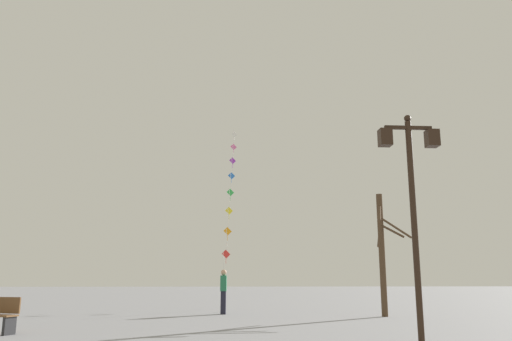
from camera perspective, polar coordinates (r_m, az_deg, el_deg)
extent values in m
plane|color=gray|center=(22.34, -1.57, -15.39)|extent=(160.00, 160.00, 0.00)
cylinder|color=black|center=(12.15, 17.15, -6.01)|extent=(0.14, 0.14, 4.95)
sphere|color=black|center=(12.65, 16.44, 5.57)|extent=(0.16, 0.16, 0.16)
cube|color=black|center=(12.58, 16.50, 4.57)|extent=(1.12, 0.08, 0.08)
cube|color=black|center=(12.33, 14.12, 3.56)|extent=(0.28, 0.28, 0.40)
cube|color=beige|center=(12.33, 14.12, 3.56)|extent=(0.19, 0.19, 0.30)
cube|color=black|center=(12.72, 18.94, 3.38)|extent=(0.28, 0.28, 0.40)
cube|color=beige|center=(12.72, 18.94, 3.38)|extent=(0.19, 0.19, 0.30)
cylinder|color=brown|center=(22.30, -3.76, -15.14)|extent=(0.06, 0.06, 0.18)
cylinder|color=silver|center=(23.46, -3.54, -11.92)|extent=(0.18, 2.40, 2.34)
cylinder|color=silver|center=(25.33, -3.25, -7.95)|extent=(0.10, 1.24, 1.21)
cylinder|color=silver|center=(26.66, -3.08, -5.57)|extent=(0.10, 1.24, 1.21)
cylinder|color=silver|center=(28.04, -2.93, -3.43)|extent=(0.10, 1.24, 1.21)
cylinder|color=silver|center=(29.44, -2.79, -1.49)|extent=(0.10, 1.24, 1.21)
cylinder|color=silver|center=(30.88, -2.67, 0.28)|extent=(0.10, 1.24, 1.21)
cylinder|color=silver|center=(32.35, -2.56, 1.88)|extent=(0.10, 1.24, 1.21)
cylinder|color=silver|center=(33.84, -2.45, 3.34)|extent=(0.10, 1.24, 1.21)
cube|color=red|center=(24.68, -3.34, -9.23)|extent=(0.41, 0.09, 0.42)
cylinder|color=red|center=(24.67, -3.35, -9.93)|extent=(0.02, 0.02, 0.29)
cube|color=orange|center=(25.99, -3.16, -6.73)|extent=(0.42, 0.01, 0.42)
cylinder|color=orange|center=(25.96, -3.17, -7.42)|extent=(0.02, 0.05, 0.31)
cube|color=yellow|center=(27.34, -3.00, -4.47)|extent=(0.41, 0.11, 0.42)
cylinder|color=yellow|center=(27.31, -3.01, -5.12)|extent=(0.02, 0.02, 0.30)
cube|color=green|center=(28.74, -2.86, -2.43)|extent=(0.42, 0.03, 0.42)
cylinder|color=green|center=(28.69, -2.87, -3.05)|extent=(0.02, 0.02, 0.31)
cube|color=blue|center=(30.16, -2.73, -0.58)|extent=(0.42, 0.03, 0.42)
cylinder|color=blue|center=(30.10, -2.74, -1.14)|extent=(0.02, 0.02, 0.28)
cube|color=purple|center=(31.61, -2.61, 1.10)|extent=(0.42, 0.05, 0.42)
cylinder|color=purple|center=(31.54, -2.62, 0.54)|extent=(0.02, 0.06, 0.32)
cube|color=pink|center=(33.09, -2.50, 2.63)|extent=(0.41, 0.08, 0.42)
cylinder|color=pink|center=(33.02, -2.51, 2.15)|extent=(0.02, 0.04, 0.25)
cube|color=white|center=(34.59, -2.41, 4.03)|extent=(0.42, 0.05, 0.42)
cylinder|color=white|center=(34.52, -2.41, 3.59)|extent=(0.02, 0.02, 0.23)
cube|color=#1E1E2D|center=(20.80, -3.65, -14.38)|extent=(0.21, 0.31, 0.90)
cube|color=#26724C|center=(20.78, -3.62, -12.37)|extent=(0.26, 0.39, 0.60)
sphere|color=tan|center=(20.78, -3.60, -11.21)|extent=(0.22, 0.22, 0.22)
cylinder|color=#26724C|center=(21.00, -3.59, -11.90)|extent=(0.11, 0.39, 0.50)
cylinder|color=#4C3826|center=(19.98, 13.79, -8.97)|extent=(0.23, 0.23, 4.52)
cylinder|color=#4C3826|center=(19.84, 14.84, -6.48)|extent=(0.73, 0.72, 0.58)
cylinder|color=#4C3826|center=(20.36, 13.52, -7.01)|extent=(0.20, 0.78, 0.86)
cylinder|color=#4C3826|center=(19.61, 13.54, -4.54)|extent=(0.43, 1.02, 0.77)
cylinder|color=#4C3826|center=(19.65, 15.17, -6.09)|extent=(0.84, 1.16, 0.90)
cube|color=#262628|center=(14.40, -25.67, -15.23)|extent=(0.21, 0.38, 0.45)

